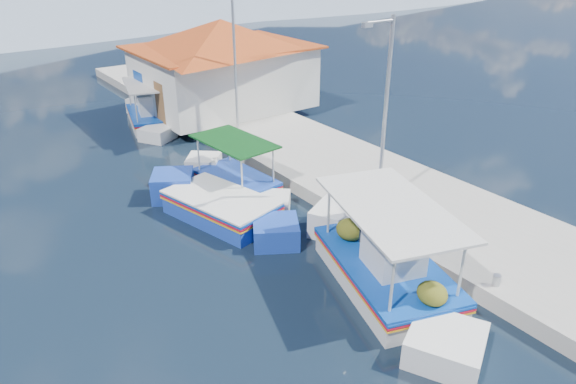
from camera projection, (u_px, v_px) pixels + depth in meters
ground at (304, 296)px, 13.53m from camera, size 160.00×160.00×0.00m
quay at (330, 164)px, 20.91m from camera, size 5.00×44.00×0.50m
bollards at (300, 173)px, 19.08m from camera, size 0.20×17.20×0.30m
main_caique at (383, 268)px, 13.81m from camera, size 3.93×7.67×2.65m
caique_green_canopy at (235, 182)px, 19.13m from camera, size 2.12×5.91×2.22m
caique_blue_hull at (221, 208)px, 17.27m from camera, size 3.11×6.62×1.22m
caique_far at (150, 116)px, 26.04m from camera, size 3.04×6.43×2.33m
harbor_building at (223, 62)px, 26.53m from camera, size 10.49×10.49×4.40m
lamp_post_near at (384, 106)px, 15.69m from camera, size 1.21×0.14×6.00m
lamp_post_far at (233, 58)px, 22.25m from camera, size 1.21×0.14×6.00m
mountain_ridge at (42, 5)px, 56.93m from camera, size 171.40×96.00×5.50m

